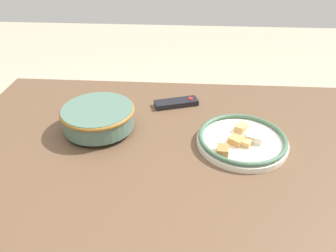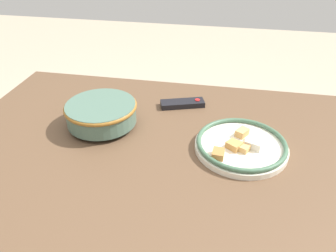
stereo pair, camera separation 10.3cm
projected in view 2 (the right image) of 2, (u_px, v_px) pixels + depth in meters
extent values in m
cube|color=brown|center=(180.00, 166.00, 0.96)|extent=(1.48, 1.02, 0.04)
cylinder|color=brown|center=(59.00, 152.00, 1.63)|extent=(0.06, 0.06, 0.72)
cylinder|color=#4C6B5B|center=(103.00, 123.00, 1.10)|extent=(0.10, 0.10, 0.01)
cylinder|color=#4C6B5B|center=(101.00, 113.00, 1.08)|extent=(0.23, 0.23, 0.07)
cylinder|color=#9E4C1E|center=(102.00, 114.00, 1.08)|extent=(0.21, 0.21, 0.06)
torus|color=#936023|center=(101.00, 106.00, 1.07)|extent=(0.24, 0.24, 0.01)
cylinder|color=silver|center=(241.00, 147.00, 0.99)|extent=(0.28, 0.28, 0.02)
torus|color=#42664C|center=(242.00, 143.00, 0.98)|extent=(0.27, 0.27, 0.01)
cube|color=#B2753D|center=(218.00, 154.00, 0.93)|extent=(0.04, 0.04, 0.02)
cube|color=tan|center=(242.00, 147.00, 0.96)|extent=(0.05, 0.05, 0.02)
cube|color=tan|center=(242.00, 132.00, 1.02)|extent=(0.05, 0.05, 0.02)
cube|color=silver|center=(255.00, 142.00, 0.97)|extent=(0.07, 0.07, 0.02)
cube|color=tan|center=(234.00, 145.00, 0.96)|extent=(0.05, 0.05, 0.02)
cube|color=black|center=(182.00, 104.00, 1.21)|extent=(0.17, 0.10, 0.02)
cylinder|color=red|center=(197.00, 100.00, 1.21)|extent=(0.02, 0.02, 0.00)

